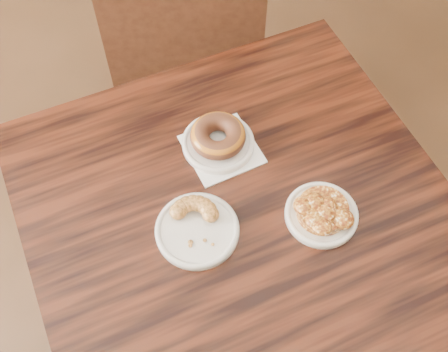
{
  "coord_description": "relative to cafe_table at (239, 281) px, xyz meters",
  "views": [
    {
      "loc": [
        0.04,
        -0.45,
        1.77
      ],
      "look_at": [
        0.09,
        0.15,
        0.8
      ],
      "focal_mm": 45.0,
      "sensor_mm": 36.0,
      "label": 1
    }
  ],
  "objects": [
    {
      "name": "cafe_table",
      "position": [
        0.0,
        0.0,
        0.0
      ],
      "size": [
        1.1,
        1.1,
        0.75
      ],
      "primitive_type": "cube",
      "rotation": [
        0.0,
        0.0,
        0.34
      ],
      "color": "black",
      "rests_on": "floor"
    },
    {
      "name": "chair_far",
      "position": [
        -0.1,
        0.8,
        0.08
      ],
      "size": [
        0.48,
        0.48,
        0.9
      ],
      "primitive_type": null,
      "rotation": [
        0.0,
        0.0,
        3.15
      ],
      "color": "black",
      "rests_on": "floor"
    },
    {
      "name": "plate_cruller",
      "position": [
        -0.1,
        -0.03,
        0.38
      ],
      "size": [
        0.17,
        0.17,
        0.01
      ],
      "primitive_type": "cylinder",
      "color": "silver",
      "rests_on": "cafe_table"
    },
    {
      "name": "plate_donut",
      "position": [
        -0.04,
        0.17,
        0.38
      ],
      "size": [
        0.16,
        0.16,
        0.01
      ],
      "primitive_type": "cylinder",
      "color": "silver",
      "rests_on": "napkin"
    },
    {
      "name": "cruller_fragment",
      "position": [
        -0.1,
        -0.03,
        0.4
      ],
      "size": [
        0.12,
        0.12,
        0.03
      ],
      "primitive_type": null,
      "color": "#5A3912",
      "rests_on": "plate_cruller"
    },
    {
      "name": "napkin",
      "position": [
        -0.03,
        0.16,
        0.38
      ],
      "size": [
        0.19,
        0.19,
        0.0
      ],
      "primitive_type": "cube",
      "rotation": [
        0.0,
        0.0,
        0.38
      ],
      "color": "white",
      "rests_on": "cafe_table"
    },
    {
      "name": "plate_fritter",
      "position": [
        0.16,
        -0.02,
        0.38
      ],
      "size": [
        0.15,
        0.15,
        0.01
      ],
      "primitive_type": "cylinder",
      "color": "white",
      "rests_on": "cafe_table"
    },
    {
      "name": "glazed_donut",
      "position": [
        -0.04,
        0.17,
        0.41
      ],
      "size": [
        0.12,
        0.12,
        0.04
      ],
      "primitive_type": "torus",
      "color": "#924A15",
      "rests_on": "plate_donut"
    },
    {
      "name": "apple_fritter",
      "position": [
        0.16,
        -0.02,
        0.4
      ],
      "size": [
        0.14,
        0.14,
        0.03
      ],
      "primitive_type": null,
      "color": "#481807",
      "rests_on": "plate_fritter"
    }
  ]
}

